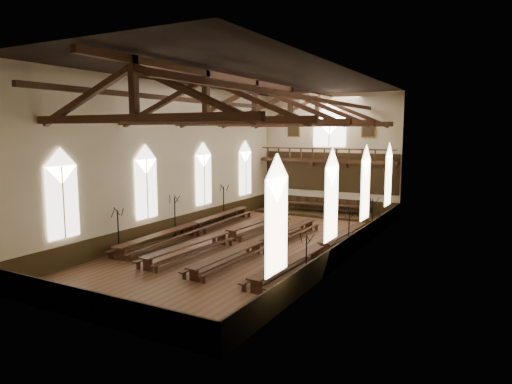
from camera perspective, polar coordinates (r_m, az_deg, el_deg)
ground at (r=28.18m, az=-0.12°, el=-6.54°), size 26.00×26.00×0.00m
room_walls at (r=27.33m, az=-0.12°, el=6.71°), size 26.00×26.00×26.00m
wainscot_band at (r=28.04m, az=-0.12°, el=-5.35°), size 12.00×26.00×1.20m
side_windows at (r=27.51m, az=-0.12°, el=1.03°), size 11.85×19.80×4.50m
end_window at (r=39.11m, az=9.17°, el=8.01°), size 2.80×0.12×3.80m
minstrels_gallery at (r=39.00m, az=8.95°, el=3.13°), size 11.80×1.24×3.70m
portraits at (r=39.11m, az=9.16°, el=7.83°), size 7.75×0.09×1.45m
roof_trusses at (r=27.35m, az=-0.12°, el=10.39°), size 11.70×25.70×2.80m
refectory_row_a at (r=31.04m, az=-7.87°, el=-4.22°), size 1.93×14.72×0.78m
refectory_row_b at (r=28.50m, az=-3.63°, el=-5.28°), size 1.82×14.40×0.74m
refectory_row_c at (r=26.77m, az=0.97°, el=-6.23°), size 1.53×13.69×0.67m
refectory_row_d at (r=25.52m, az=8.11°, el=-6.90°), size 1.79×14.28×0.73m
dais at (r=38.24m, az=8.48°, el=-2.69°), size 11.40×3.16×0.21m
high_table at (r=38.12m, az=8.50°, el=-1.64°), size 7.65×1.54×0.71m
high_chairs at (r=38.82m, az=8.89°, el=-1.49°), size 6.82×0.52×1.10m
candelabrum_left_near at (r=26.81m, az=-16.79°, el=-5.82°), size 0.81×0.77×2.68m
candelabrum_left_mid at (r=30.39m, az=-10.08°, el=-3.99°), size 0.81×0.83×2.78m
candelabrum_left_far at (r=35.04m, az=-4.06°, el=-2.29°), size 0.87×0.82×2.89m
candelabrum_right_near at (r=21.12m, az=6.28°, el=-9.47°), size 0.69×0.69×2.33m
candelabrum_right_mid at (r=26.86m, az=11.50°, el=-5.77°), size 0.72×0.74×2.46m
candelabrum_right_far at (r=31.68m, az=14.29°, el=-3.76°), size 0.73×0.77×2.54m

